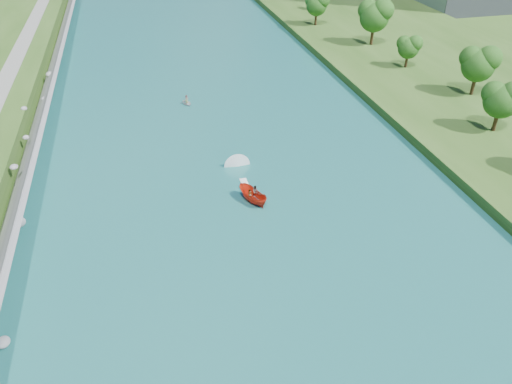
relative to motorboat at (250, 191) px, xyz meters
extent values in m
plane|color=#2D5119|center=(-1.28, -12.78, -0.89)|extent=(260.00, 260.00, 0.00)
cube|color=#175958|center=(-1.28, 7.22, -0.84)|extent=(55.00, 240.00, 0.10)
cube|color=slate|center=(-27.13, 7.22, 0.91)|extent=(3.54, 236.00, 4.05)
ellipsoid|color=gray|center=(-25.78, -17.23, -0.43)|extent=(1.19, 1.37, 0.71)
ellipsoid|color=gray|center=(-26.47, -0.83, 0.59)|extent=(1.41, 1.33, 1.13)
ellipsoid|color=gray|center=(-27.99, 8.98, 2.30)|extent=(1.00, 1.15, 0.57)
ellipsoid|color=gray|center=(-27.81, 17.96, 1.91)|extent=(0.91, 0.97, 0.60)
ellipsoid|color=gray|center=(-29.01, 26.68, 2.66)|extent=(0.93, 1.03, 0.66)
ellipsoid|color=gray|center=(-26.96, 33.33, 1.26)|extent=(1.16, 1.44, 0.87)
ellipsoid|color=gray|center=(-27.36, 46.07, 1.04)|extent=(1.50, 1.52, 1.13)
ellipsoid|color=#224813|center=(38.66, 6.47, 5.07)|extent=(5.35, 5.35, 8.92)
ellipsoid|color=#224813|center=(43.79, 19.62, 5.53)|extent=(5.91, 5.91, 9.86)
ellipsoid|color=#224813|center=(39.53, 34.95, 4.23)|extent=(4.35, 4.35, 7.25)
ellipsoid|color=#224813|center=(39.41, 50.37, 6.24)|extent=(6.76, 6.76, 11.27)
ellipsoid|color=#224813|center=(32.95, 68.57, 5.12)|extent=(5.41, 5.41, 9.02)
imported|color=red|center=(-0.01, -1.15, 0.11)|extent=(3.61, 4.98, 1.81)
imported|color=#66605B|center=(-0.41, -1.55, 0.39)|extent=(0.71, 0.61, 1.66)
imported|color=#66605B|center=(0.49, -0.65, 0.31)|extent=(0.89, 0.81, 1.50)
cube|color=white|center=(-0.01, 1.85, -0.76)|extent=(0.90, 5.00, 0.06)
imported|color=#969B9F|center=(-3.95, 30.52, -0.53)|extent=(2.46, 2.97, 0.53)
imported|color=#66605B|center=(-3.95, 30.52, 0.13)|extent=(0.74, 0.57, 1.35)
camera|label=1|loc=(-11.74, -50.05, 33.50)|focal=35.00mm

